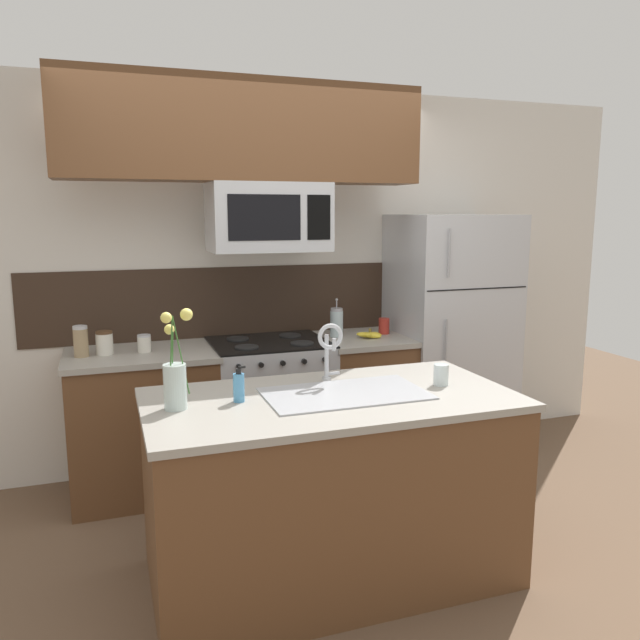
# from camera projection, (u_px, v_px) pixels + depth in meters

# --- Properties ---
(ground_plane) EXTENTS (10.00, 10.00, 0.00)m
(ground_plane) POSITION_uv_depth(u_px,v_px,m) (313.00, 538.00, 3.41)
(ground_plane) COLOR brown
(rear_partition) EXTENTS (5.20, 0.10, 2.60)m
(rear_partition) POSITION_uv_depth(u_px,v_px,m) (296.00, 277.00, 4.48)
(rear_partition) COLOR silver
(rear_partition) RESTS_ON ground
(splash_band) EXTENTS (3.08, 0.01, 0.48)m
(splash_band) POSITION_uv_depth(u_px,v_px,m) (257.00, 300.00, 4.35)
(splash_band) COLOR #332319
(splash_band) RESTS_ON rear_partition
(back_counter_left) EXTENTS (0.90, 0.65, 0.91)m
(back_counter_left) POSITION_uv_depth(u_px,v_px,m) (144.00, 423.00, 3.91)
(back_counter_left) COLOR brown
(back_counter_left) RESTS_ON ground
(back_counter_right) EXTENTS (0.60, 0.65, 0.91)m
(back_counter_right) POSITION_uv_depth(u_px,v_px,m) (362.00, 400.00, 4.39)
(back_counter_right) COLOR brown
(back_counter_right) RESTS_ON ground
(stove_range) EXTENTS (0.76, 0.64, 0.93)m
(stove_range) POSITION_uv_depth(u_px,v_px,m) (270.00, 409.00, 4.17)
(stove_range) COLOR #B7BABF
(stove_range) RESTS_ON ground
(microwave) EXTENTS (0.74, 0.40, 0.43)m
(microwave) POSITION_uv_depth(u_px,v_px,m) (268.00, 217.00, 3.93)
(microwave) COLOR #B7BABF
(upper_cabinet_band) EXTENTS (2.21, 0.34, 0.60)m
(upper_cabinet_band) POSITION_uv_depth(u_px,v_px,m) (244.00, 131.00, 3.77)
(upper_cabinet_band) COLOR brown
(refrigerator) EXTENTS (0.79, 0.74, 1.74)m
(refrigerator) POSITION_uv_depth(u_px,v_px,m) (448.00, 335.00, 4.56)
(refrigerator) COLOR #B7BABF
(refrigerator) RESTS_ON ground
(storage_jar_tall) EXTENTS (0.08, 0.08, 0.19)m
(storage_jar_tall) POSITION_uv_depth(u_px,v_px,m) (81.00, 341.00, 3.69)
(storage_jar_tall) COLOR #997F5B
(storage_jar_tall) RESTS_ON back_counter_left
(storage_jar_medium) EXTENTS (0.10, 0.10, 0.14)m
(storage_jar_medium) POSITION_uv_depth(u_px,v_px,m) (104.00, 343.00, 3.76)
(storage_jar_medium) COLOR silver
(storage_jar_medium) RESTS_ON back_counter_left
(storage_jar_short) EXTENTS (0.08, 0.08, 0.11)m
(storage_jar_short) POSITION_uv_depth(u_px,v_px,m) (144.00, 343.00, 3.83)
(storage_jar_short) COLOR silver
(storage_jar_short) RESTS_ON back_counter_left
(banana_bunch) EXTENTS (0.19, 0.13, 0.07)m
(banana_bunch) POSITION_uv_depth(u_px,v_px,m) (370.00, 335.00, 4.26)
(banana_bunch) COLOR yellow
(banana_bunch) RESTS_ON back_counter_right
(french_press) EXTENTS (0.09, 0.09, 0.27)m
(french_press) POSITION_uv_depth(u_px,v_px,m) (337.00, 322.00, 4.29)
(french_press) COLOR silver
(french_press) RESTS_ON back_counter_right
(coffee_tin) EXTENTS (0.08, 0.08, 0.11)m
(coffee_tin) POSITION_uv_depth(u_px,v_px,m) (384.00, 326.00, 4.41)
(coffee_tin) COLOR #B22D23
(coffee_tin) RESTS_ON back_counter_right
(island_counter) EXTENTS (1.73, 0.89, 0.91)m
(island_counter) POSITION_uv_depth(u_px,v_px,m) (331.00, 487.00, 3.00)
(island_counter) COLOR brown
(island_counter) RESTS_ON ground
(kitchen_sink) EXTENTS (0.76, 0.44, 0.16)m
(kitchen_sink) POSITION_uv_depth(u_px,v_px,m) (345.00, 408.00, 2.96)
(kitchen_sink) COLOR #ADAFB5
(kitchen_sink) RESTS_ON island_counter
(sink_faucet) EXTENTS (0.14, 0.14, 0.31)m
(sink_faucet) POSITION_uv_depth(u_px,v_px,m) (330.00, 344.00, 3.11)
(sink_faucet) COLOR #B7BABF
(sink_faucet) RESTS_ON island_counter
(dish_soap_bottle) EXTENTS (0.06, 0.05, 0.16)m
(dish_soap_bottle) POSITION_uv_depth(u_px,v_px,m) (239.00, 387.00, 2.82)
(dish_soap_bottle) COLOR #4C93C6
(dish_soap_bottle) RESTS_ON island_counter
(drinking_glass) EXTENTS (0.07, 0.07, 0.11)m
(drinking_glass) POSITION_uv_depth(u_px,v_px,m) (441.00, 375.00, 3.09)
(drinking_glass) COLOR silver
(drinking_glass) RESTS_ON island_counter
(flower_vase) EXTENTS (0.14, 0.13, 0.44)m
(flower_vase) POSITION_uv_depth(u_px,v_px,m) (175.00, 381.00, 2.71)
(flower_vase) COLOR silver
(flower_vase) RESTS_ON island_counter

